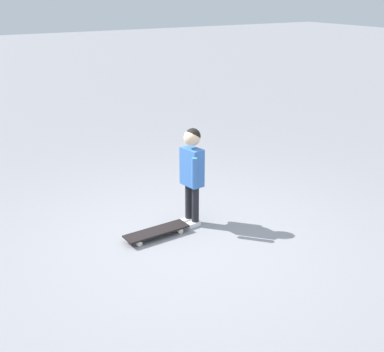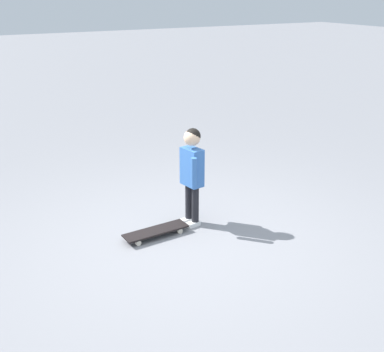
% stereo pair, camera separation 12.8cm
% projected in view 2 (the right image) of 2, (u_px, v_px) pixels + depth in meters
% --- Properties ---
extents(ground_plane, '(50.00, 50.00, 0.00)m').
position_uv_depth(ground_plane, '(193.00, 243.00, 4.96)').
color(ground_plane, gray).
extents(child_person, '(0.39, 0.21, 1.06)m').
position_uv_depth(child_person, '(192.00, 166.00, 5.14)').
color(child_person, black).
rests_on(child_person, ground).
extents(skateboard, '(0.23, 0.70, 0.07)m').
position_uv_depth(skateboard, '(156.00, 231.00, 5.07)').
color(skateboard, black).
rests_on(skateboard, ground).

